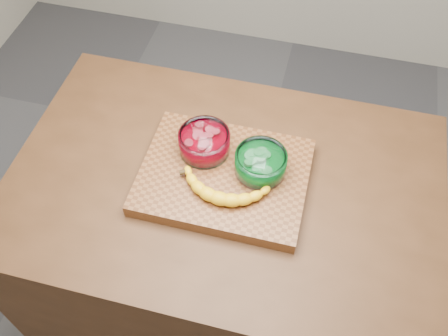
# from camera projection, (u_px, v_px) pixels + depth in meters

# --- Properties ---
(ground) EXTENTS (3.50, 3.50, 0.00)m
(ground) POSITION_uv_depth(u_px,v_px,m) (224.00, 304.00, 2.10)
(ground) COLOR #4F4F53
(ground) RESTS_ON ground
(counter) EXTENTS (1.20, 0.80, 0.90)m
(counter) POSITION_uv_depth(u_px,v_px,m) (224.00, 255.00, 1.74)
(counter) COLOR #482A15
(counter) RESTS_ON ground
(cutting_board) EXTENTS (0.45, 0.35, 0.04)m
(cutting_board) POSITION_uv_depth(u_px,v_px,m) (224.00, 177.00, 1.36)
(cutting_board) COLOR brown
(cutting_board) RESTS_ON counter
(bowl_red) EXTENTS (0.14, 0.14, 0.07)m
(bowl_red) POSITION_uv_depth(u_px,v_px,m) (204.00, 142.00, 1.37)
(bowl_red) COLOR white
(bowl_red) RESTS_ON cutting_board
(bowl_green) EXTENTS (0.14, 0.14, 0.06)m
(bowl_green) POSITION_uv_depth(u_px,v_px,m) (261.00, 163.00, 1.32)
(bowl_green) COLOR white
(bowl_green) RESTS_ON cutting_board
(banana) EXTENTS (0.27, 0.12, 0.04)m
(banana) POSITION_uv_depth(u_px,v_px,m) (223.00, 189.00, 1.29)
(banana) COLOR yellow
(banana) RESTS_ON cutting_board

